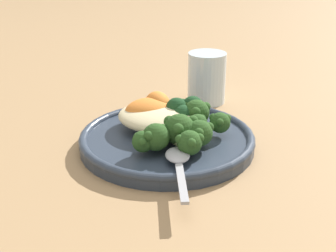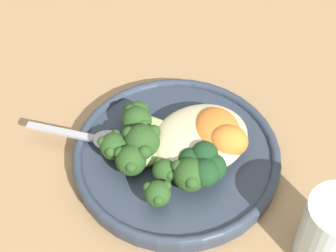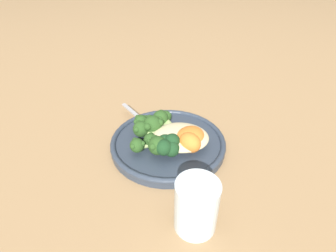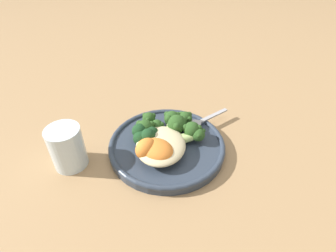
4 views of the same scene
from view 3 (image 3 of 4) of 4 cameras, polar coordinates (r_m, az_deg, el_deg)
ground_plane at (r=0.57m, az=-1.09°, el=-4.45°), size 4.00×4.00×0.00m
plate at (r=0.57m, az=0.04°, el=-3.38°), size 0.25×0.25×0.02m
quinoa_mound at (r=0.54m, az=2.75°, el=-2.38°), size 0.12×0.10×0.03m
broccoli_stalk_0 at (r=0.59m, az=-0.21°, el=1.01°), size 0.05×0.09×0.03m
broccoli_stalk_1 at (r=0.59m, az=-1.19°, el=1.12°), size 0.07×0.08×0.04m
broccoli_stalk_2 at (r=0.58m, az=-3.92°, el=0.10°), size 0.12×0.07×0.03m
broccoli_stalk_3 at (r=0.56m, az=-2.63°, el=-0.08°), size 0.09×0.05×0.04m
broccoli_stalk_4 at (r=0.56m, az=-4.13°, el=-1.01°), size 0.11×0.04×0.04m
broccoli_stalk_5 at (r=0.54m, az=-2.60°, el=-2.86°), size 0.08×0.06×0.03m
broccoli_stalk_6 at (r=0.53m, az=-5.08°, el=-3.87°), size 0.10×0.07×0.03m
broccoli_stalk_7 at (r=0.52m, az=-1.56°, el=-3.84°), size 0.07×0.10×0.04m
sweet_potato_chunk_0 at (r=0.54m, az=4.75°, el=-2.47°), size 0.08×0.09×0.04m
sweet_potato_chunk_1 at (r=0.52m, az=4.73°, el=-3.61°), size 0.06×0.06×0.04m
kale_tuft at (r=0.51m, az=-0.33°, el=-4.17°), size 0.06×0.06×0.04m
spoon at (r=0.62m, az=-5.66°, el=1.43°), size 0.10×0.11×0.01m
water_glass at (r=0.41m, az=6.18°, el=-16.88°), size 0.07×0.07×0.09m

